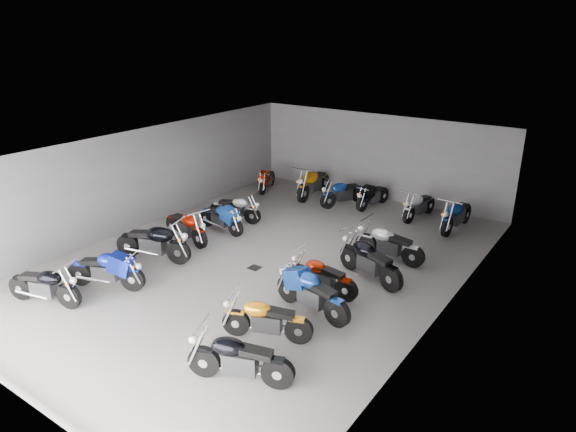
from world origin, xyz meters
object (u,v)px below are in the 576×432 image
at_px(motorcycle_back_c, 343,193).
at_px(motorcycle_right_f, 388,244).
at_px(motorcycle_left_f, 236,208).
at_px(motorcycle_left_a, 45,285).
at_px(motorcycle_right_a, 239,359).
at_px(motorcycle_left_d, 186,226).
at_px(motorcycle_back_e, 419,205).
at_px(drain_grate, 255,268).
at_px(motorcycle_back_b, 313,183).
at_px(motorcycle_back_d, 372,195).
at_px(motorcycle_back_f, 457,215).
at_px(motorcycle_right_b, 266,319).
at_px(motorcycle_right_c, 311,293).
at_px(motorcycle_left_e, 221,218).
at_px(motorcycle_right_d, 322,276).
at_px(motorcycle_left_b, 107,270).
at_px(motorcycle_left_c, 154,242).
at_px(motorcycle_right_e, 369,261).
at_px(motorcycle_back_a, 267,179).

bearing_deg(motorcycle_back_c, motorcycle_right_f, 157.70).
distance_m(motorcycle_left_f, motorcycle_right_f, 5.52).
relative_size(motorcycle_left_a, motorcycle_right_a, 0.99).
relative_size(motorcycle_left_d, motorcycle_back_e, 1.05).
height_order(drain_grate, motorcycle_left_d, motorcycle_left_d).
distance_m(motorcycle_left_d, motorcycle_back_b, 5.97).
xyz_separation_m(motorcycle_back_d, motorcycle_back_f, (3.20, -0.44, 0.06)).
bearing_deg(motorcycle_right_b, motorcycle_right_c, -30.81).
relative_size(motorcycle_left_e, motorcycle_right_d, 1.01).
distance_m(motorcycle_left_b, motorcycle_back_b, 9.17).
bearing_deg(motorcycle_right_f, motorcycle_back_e, 9.40).
bearing_deg(motorcycle_back_e, motorcycle_right_b, 98.41).
xyz_separation_m(motorcycle_left_c, motorcycle_right_a, (5.35, -2.68, -0.05)).
distance_m(motorcycle_left_b, motorcycle_right_b, 4.66).
bearing_deg(drain_grate, motorcycle_back_b, 108.03).
bearing_deg(motorcycle_right_f, motorcycle_right_d, 169.34).
xyz_separation_m(motorcycle_right_a, motorcycle_right_c, (-0.22, 2.83, 0.03)).
height_order(motorcycle_left_b, motorcycle_right_e, motorcycle_right_e).
distance_m(drain_grate, motorcycle_back_e, 6.64).
bearing_deg(motorcycle_left_f, motorcycle_back_a, -171.08).
height_order(motorcycle_right_a, motorcycle_right_e, motorcycle_right_e).
xyz_separation_m(motorcycle_right_a, motorcycle_back_e, (-0.51, 10.14, -0.03)).
bearing_deg(motorcycle_back_c, motorcycle_left_b, 101.88).
bearing_deg(motorcycle_right_d, motorcycle_left_c, 102.62).
bearing_deg(motorcycle_left_b, motorcycle_right_e, 106.41).
bearing_deg(motorcycle_left_e, motorcycle_right_f, 106.40).
xyz_separation_m(motorcycle_left_f, motorcycle_back_e, (4.97, 3.80, 0.01)).
height_order(motorcycle_right_f, motorcycle_back_d, motorcycle_right_f).
relative_size(motorcycle_left_c, motorcycle_back_c, 1.15).
height_order(motorcycle_right_d, motorcycle_back_e, motorcycle_back_e).
relative_size(motorcycle_right_b, motorcycle_back_c, 0.97).
height_order(motorcycle_back_a, motorcycle_back_f, motorcycle_back_f).
distance_m(motorcycle_right_a, motorcycle_back_f, 9.87).
xyz_separation_m(motorcycle_left_a, motorcycle_back_e, (5.10, 10.58, -0.01)).
bearing_deg(motorcycle_left_c, motorcycle_left_d, 170.99).
bearing_deg(drain_grate, motorcycle_back_d, 86.31).
xyz_separation_m(motorcycle_right_e, motorcycle_back_e, (-0.62, 5.03, -0.06)).
xyz_separation_m(motorcycle_left_a, motorcycle_right_e, (5.73, 5.55, 0.05)).
distance_m(motorcycle_left_f, motorcycle_right_e, 5.73).
distance_m(motorcycle_back_b, motorcycle_back_f, 5.62).
bearing_deg(motorcycle_right_a, drain_grate, 13.71).
distance_m(motorcycle_right_d, motorcycle_right_e, 1.47).
relative_size(motorcycle_right_e, motorcycle_back_f, 0.99).
bearing_deg(motorcycle_left_c, motorcycle_back_f, 121.20).
distance_m(motorcycle_left_e, motorcycle_right_a, 7.53).
distance_m(motorcycle_right_d, motorcycle_back_a, 8.62).
bearing_deg(motorcycle_left_a, motorcycle_right_d, 112.21).
xyz_separation_m(motorcycle_right_c, motorcycle_back_b, (-4.52, 7.23, 0.04)).
relative_size(motorcycle_back_d, motorcycle_back_e, 0.97).
bearing_deg(motorcycle_back_b, motorcycle_right_f, 139.22).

